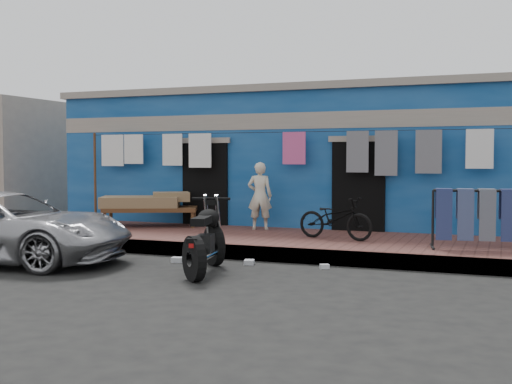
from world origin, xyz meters
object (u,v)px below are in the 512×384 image
seated_person (260,196)px  charpoy (151,210)px  jeans_rack (497,218)px  bicycle (335,214)px  motorcycle (205,236)px  car (3,226)px

seated_person → charpoy: bearing=-4.9°
charpoy → jeans_rack: bearing=-8.8°
seated_person → bicycle: size_ratio=0.96×
bicycle → motorcycle: bicycle is taller
car → bicycle: size_ratio=2.96×
car → charpoy: bearing=-16.7°
bicycle → charpoy: bicycle is taller
bicycle → seated_person: bearing=74.9°
seated_person → charpoy: (-2.47, -0.27, -0.35)m
seated_person → motorcycle: (0.56, -3.79, -0.40)m
bicycle → charpoy: 4.42m
bicycle → jeans_rack: (2.81, -0.37, 0.04)m
jeans_rack → car: bearing=-160.2°
seated_person → jeans_rack: bearing=152.5°
bicycle → motorcycle: size_ratio=0.80×
bicycle → jeans_rack: 2.83m
seated_person → motorcycle: size_ratio=0.77×
car → jeans_rack: jeans_rack is taller
car → bicycle: car is taller
seated_person → bicycle: (1.88, -1.01, -0.23)m
car → jeans_rack: (7.70, 2.77, 0.15)m
bicycle → charpoy: size_ratio=0.63×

